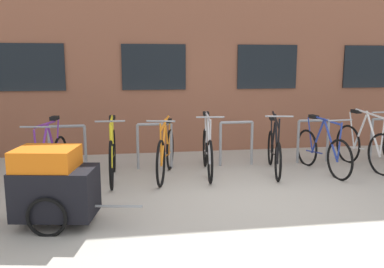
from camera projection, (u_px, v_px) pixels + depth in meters
ground_plane at (257, 199)px, 5.73m from camera, size 42.00×42.00×0.00m
storefront_building at (187, 31)px, 11.86m from camera, size 28.00×7.21×5.57m
bike_rack at (236, 138)px, 7.53m from camera, size 6.65×0.05×0.83m
bicycle_orange at (166, 153)px, 6.79m from camera, size 0.56×1.73×1.03m
bicycle_white at (364, 146)px, 7.35m from camera, size 0.44×1.68×1.09m
bicycle_black at (274, 151)px, 7.10m from camera, size 0.55×1.70×1.07m
bicycle_silver at (207, 151)px, 7.00m from camera, size 0.44×1.78×1.07m
bicycle_yellow at (113, 154)px, 6.65m from camera, size 0.44×1.82×1.05m
bicycle_purple at (49, 159)px, 6.43m from camera, size 0.47×1.69×1.04m
bicycle_blue at (322, 150)px, 7.10m from camera, size 0.44×1.67×1.00m
bike_trailer at (54, 185)px, 4.74m from camera, size 1.48×0.77×0.94m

